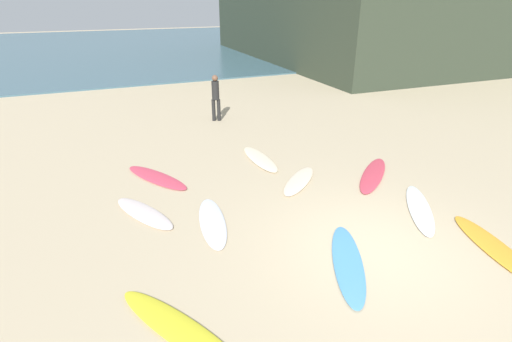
{
  "coord_description": "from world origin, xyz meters",
  "views": [
    {
      "loc": [
        -4.57,
        -4.77,
        4.47
      ],
      "look_at": [
        -0.94,
        3.75,
        0.3
      ],
      "focal_mm": 27.22,
      "sensor_mm": 36.0,
      "label": 1
    }
  ],
  "objects_px": {
    "surfboard_8": "(260,159)",
    "surfboard_6": "(420,209)",
    "surfboard_1": "(157,177)",
    "surfboard_9": "(373,175)",
    "beachgoer_near": "(216,96)",
    "surfboard_7": "(495,248)",
    "surfboard_4": "(348,262)",
    "surfboard_5": "(144,213)",
    "surfboard_3": "(179,329)",
    "surfboard_0": "(299,181)",
    "surfboard_2": "(212,222)"
  },
  "relations": [
    {
      "from": "surfboard_9",
      "to": "beachgoer_near",
      "type": "relative_size",
      "value": 1.42
    },
    {
      "from": "surfboard_4",
      "to": "beachgoer_near",
      "type": "height_order",
      "value": "beachgoer_near"
    },
    {
      "from": "surfboard_3",
      "to": "surfboard_9",
      "type": "height_order",
      "value": "surfboard_9"
    },
    {
      "from": "surfboard_1",
      "to": "surfboard_9",
      "type": "height_order",
      "value": "surfboard_9"
    },
    {
      "from": "surfboard_0",
      "to": "surfboard_5",
      "type": "height_order",
      "value": "surfboard_0"
    },
    {
      "from": "surfboard_3",
      "to": "surfboard_4",
      "type": "height_order",
      "value": "surfboard_3"
    },
    {
      "from": "surfboard_2",
      "to": "beachgoer_near",
      "type": "height_order",
      "value": "beachgoer_near"
    },
    {
      "from": "surfboard_0",
      "to": "surfboard_3",
      "type": "bearing_deg",
      "value": -90.6
    },
    {
      "from": "surfboard_6",
      "to": "surfboard_9",
      "type": "height_order",
      "value": "surfboard_9"
    },
    {
      "from": "surfboard_3",
      "to": "surfboard_6",
      "type": "relative_size",
      "value": 1.07
    },
    {
      "from": "surfboard_8",
      "to": "surfboard_9",
      "type": "height_order",
      "value": "surfboard_8"
    },
    {
      "from": "surfboard_2",
      "to": "surfboard_9",
      "type": "height_order",
      "value": "surfboard_9"
    },
    {
      "from": "surfboard_3",
      "to": "surfboard_7",
      "type": "relative_size",
      "value": 1.06
    },
    {
      "from": "surfboard_1",
      "to": "surfboard_4",
      "type": "bearing_deg",
      "value": 88.85
    },
    {
      "from": "surfboard_6",
      "to": "surfboard_5",
      "type": "bearing_deg",
      "value": 13.97
    },
    {
      "from": "surfboard_6",
      "to": "beachgoer_near",
      "type": "distance_m",
      "value": 8.86
    },
    {
      "from": "surfboard_5",
      "to": "surfboard_9",
      "type": "distance_m",
      "value": 6.07
    },
    {
      "from": "surfboard_9",
      "to": "surfboard_4",
      "type": "bearing_deg",
      "value": -86.92
    },
    {
      "from": "beachgoer_near",
      "to": "surfboard_5",
      "type": "bearing_deg",
      "value": -98.66
    },
    {
      "from": "surfboard_0",
      "to": "surfboard_1",
      "type": "height_order",
      "value": "surfboard_0"
    },
    {
      "from": "surfboard_9",
      "to": "beachgoer_near",
      "type": "xyz_separation_m",
      "value": [
        -2.33,
        6.63,
        0.96
      ]
    },
    {
      "from": "surfboard_6",
      "to": "surfboard_8",
      "type": "xyz_separation_m",
      "value": [
        -2.18,
        4.16,
        0.01
      ]
    },
    {
      "from": "surfboard_0",
      "to": "surfboard_8",
      "type": "relative_size",
      "value": 0.89
    },
    {
      "from": "surfboard_4",
      "to": "surfboard_5",
      "type": "xyz_separation_m",
      "value": [
        -3.17,
        3.27,
        0.01
      ]
    },
    {
      "from": "surfboard_7",
      "to": "surfboard_9",
      "type": "bearing_deg",
      "value": -75.16
    },
    {
      "from": "surfboard_8",
      "to": "surfboard_6",
      "type": "bearing_deg",
      "value": 117.89
    },
    {
      "from": "surfboard_7",
      "to": "beachgoer_near",
      "type": "relative_size",
      "value": 1.35
    },
    {
      "from": "surfboard_3",
      "to": "surfboard_8",
      "type": "xyz_separation_m",
      "value": [
        3.69,
        5.5,
        0.0
      ]
    },
    {
      "from": "surfboard_1",
      "to": "surfboard_2",
      "type": "distance_m",
      "value": 2.85
    },
    {
      "from": "surfboard_2",
      "to": "surfboard_7",
      "type": "distance_m",
      "value": 5.65
    },
    {
      "from": "surfboard_1",
      "to": "surfboard_8",
      "type": "bearing_deg",
      "value": 153.56
    },
    {
      "from": "surfboard_0",
      "to": "surfboard_7",
      "type": "relative_size",
      "value": 0.79
    },
    {
      "from": "surfboard_7",
      "to": "surfboard_8",
      "type": "height_order",
      "value": "surfboard_8"
    },
    {
      "from": "surfboard_7",
      "to": "surfboard_2",
      "type": "bearing_deg",
      "value": -17.87
    },
    {
      "from": "surfboard_8",
      "to": "surfboard_7",
      "type": "bearing_deg",
      "value": 112.27
    },
    {
      "from": "surfboard_3",
      "to": "surfboard_4",
      "type": "xyz_separation_m",
      "value": [
        3.19,
        0.34,
        -0.01
      ]
    },
    {
      "from": "surfboard_4",
      "to": "surfboard_6",
      "type": "bearing_deg",
      "value": -131.11
    },
    {
      "from": "surfboard_8",
      "to": "surfboard_0",
      "type": "bearing_deg",
      "value": 101.0
    },
    {
      "from": "surfboard_0",
      "to": "surfboard_9",
      "type": "distance_m",
      "value": 2.1
    },
    {
      "from": "surfboard_6",
      "to": "surfboard_7",
      "type": "xyz_separation_m",
      "value": [
        0.21,
        -1.74,
        -0.0
      ]
    },
    {
      "from": "surfboard_6",
      "to": "surfboard_7",
      "type": "relative_size",
      "value": 1.0
    },
    {
      "from": "surfboard_4",
      "to": "surfboard_7",
      "type": "bearing_deg",
      "value": -165.91
    },
    {
      "from": "surfboard_2",
      "to": "surfboard_8",
      "type": "height_order",
      "value": "surfboard_8"
    },
    {
      "from": "surfboard_4",
      "to": "surfboard_9",
      "type": "relative_size",
      "value": 0.96
    },
    {
      "from": "surfboard_1",
      "to": "surfboard_6",
      "type": "bearing_deg",
      "value": 114.2
    },
    {
      "from": "surfboard_3",
      "to": "surfboard_7",
      "type": "height_order",
      "value": "surfboard_3"
    },
    {
      "from": "surfboard_8",
      "to": "surfboard_4",
      "type": "bearing_deg",
      "value": 84.64
    },
    {
      "from": "surfboard_4",
      "to": "surfboard_5",
      "type": "height_order",
      "value": "surfboard_5"
    },
    {
      "from": "surfboard_6",
      "to": "surfboard_8",
      "type": "height_order",
      "value": "surfboard_8"
    },
    {
      "from": "surfboard_1",
      "to": "beachgoer_near",
      "type": "bearing_deg",
      "value": -152.97
    }
  ]
}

